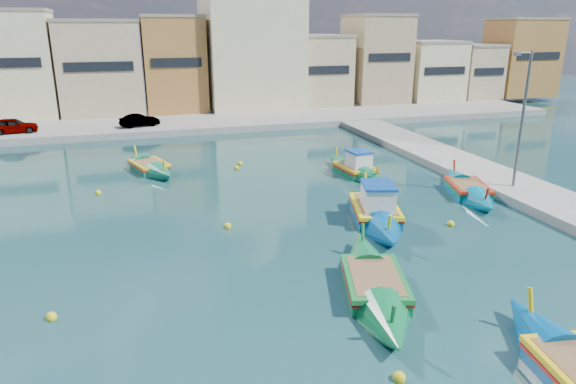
{
  "coord_description": "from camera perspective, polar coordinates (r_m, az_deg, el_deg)",
  "views": [
    {
      "loc": [
        -3.0,
        -17.16,
        9.26
      ],
      "look_at": [
        4.0,
        6.0,
        1.4
      ],
      "focal_mm": 32.0,
      "sensor_mm": 36.0,
      "label": 1
    }
  ],
  "objects": [
    {
      "name": "luzzu_turquoise_cabin",
      "position": [
        26.16,
        9.67,
        -2.15
      ],
      "size": [
        4.59,
        9.62,
        3.03
      ],
      "color": "#0058A2",
      "rests_on": "ground"
    },
    {
      "name": "ground",
      "position": [
        19.73,
        -6.19,
        -10.12
      ],
      "size": [
        160.0,
        160.0,
        0.0
      ],
      "primitive_type": "plane",
      "color": "#123537",
      "rests_on": "ground"
    },
    {
      "name": "north_quay",
      "position": [
        50.06,
        -13.21,
        7.22
      ],
      "size": [
        80.0,
        8.0,
        0.6
      ],
      "primitive_type": "cube",
      "color": "gray",
      "rests_on": "ground"
    },
    {
      "name": "luzzu_cyan_mid",
      "position": [
        31.2,
        19.34,
        0.16
      ],
      "size": [
        4.12,
        8.07,
        2.33
      ],
      "color": "#007A9E",
      "rests_on": "ground"
    },
    {
      "name": "luzzu_blue_south",
      "position": [
        19.16,
        9.57,
        -10.28
      ],
      "size": [
        4.44,
        9.03,
        2.55
      ],
      "color": "#0B763B",
      "rests_on": "ground"
    },
    {
      "name": "luzzu_blue_cabin",
      "position": [
        33.7,
        7.48,
        2.45
      ],
      "size": [
        2.53,
        7.41,
        2.57
      ],
      "color": "#0B7543",
      "rests_on": "ground"
    },
    {
      "name": "quay_street_lamp",
      "position": [
        31.28,
        24.51,
        7.34
      ],
      "size": [
        1.18,
        0.16,
        8.0
      ],
      "color": "#595B60",
      "rests_on": "ground"
    },
    {
      "name": "north_townhouses",
      "position": [
        57.5,
        -7.29,
        13.61
      ],
      "size": [
        83.2,
        7.87,
        10.19
      ],
      "color": "tan",
      "rests_on": "ground"
    },
    {
      "name": "church_block",
      "position": [
        58.62,
        -4.19,
        17.12
      ],
      "size": [
        10.0,
        10.0,
        19.1
      ],
      "color": "beige",
      "rests_on": "ground"
    },
    {
      "name": "mooring_buoys",
      "position": [
        25.95,
        -5.55,
        -2.81
      ],
      "size": [
        17.85,
        24.13,
        0.36
      ],
      "color": "yellow",
      "rests_on": "ground"
    },
    {
      "name": "luzzu_green",
      "position": [
        35.44,
        -15.12,
        2.62
      ],
      "size": [
        3.98,
        7.27,
        2.23
      ],
      "color": "#0A7251",
      "rests_on": "ground"
    }
  ]
}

